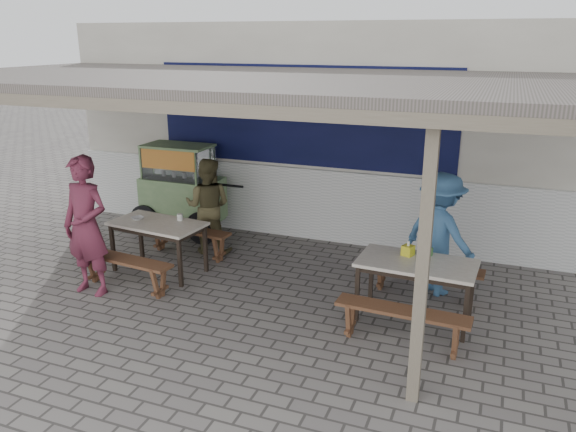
# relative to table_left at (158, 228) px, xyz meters

# --- Properties ---
(ground) EXTENTS (60.00, 60.00, 0.00)m
(ground) POSITION_rel_table_left_xyz_m (1.58, -0.84, -0.67)
(ground) COLOR slate
(ground) RESTS_ON ground
(back_wall) EXTENTS (9.00, 1.28, 3.50)m
(back_wall) POSITION_rel_table_left_xyz_m (1.58, 2.74, 1.05)
(back_wall) COLOR silver
(back_wall) RESTS_ON ground
(warung_roof) EXTENTS (9.00, 4.21, 2.81)m
(warung_roof) POSITION_rel_table_left_xyz_m (1.60, 0.06, 2.04)
(warung_roof) COLOR #615753
(warung_roof) RESTS_ON ground
(table_left) EXTENTS (1.39, 0.85, 0.75)m
(table_left) POSITION_rel_table_left_xyz_m (0.00, 0.00, 0.00)
(table_left) COLOR silver
(table_left) RESTS_ON ground
(bench_left_street) EXTENTS (1.45, 0.43, 0.45)m
(bench_left_street) POSITION_rel_table_left_xyz_m (-0.07, -0.69, -0.33)
(bench_left_street) COLOR brown
(bench_left_street) RESTS_ON ground
(bench_left_wall) EXTENTS (1.45, 0.43, 0.45)m
(bench_left_wall) POSITION_rel_table_left_xyz_m (0.07, 0.69, -0.33)
(bench_left_wall) COLOR brown
(bench_left_wall) RESTS_ON ground
(table_right) EXTENTS (1.40, 0.80, 0.75)m
(table_right) POSITION_rel_table_left_xyz_m (3.68, -0.14, 0.00)
(table_right) COLOR silver
(table_right) RESTS_ON ground
(bench_right_street) EXTENTS (1.47, 0.35, 0.45)m
(bench_right_street) POSITION_rel_table_left_xyz_m (3.65, -0.83, -0.33)
(bench_right_street) COLOR brown
(bench_right_street) RESTS_ON ground
(bench_right_wall) EXTENTS (1.47, 0.35, 0.45)m
(bench_right_wall) POSITION_rel_table_left_xyz_m (3.71, 0.54, -0.33)
(bench_right_wall) COLOR brown
(bench_right_wall) RESTS_ON ground
(vendor_cart) EXTENTS (1.96, 0.75, 1.56)m
(vendor_cart) POSITION_rel_table_left_xyz_m (-0.55, 1.55, 0.18)
(vendor_cart) COLOR #82A16B
(vendor_cart) RESTS_ON ground
(patron_street_side) EXTENTS (0.69, 0.47, 1.85)m
(patron_street_side) POSITION_rel_table_left_xyz_m (-0.46, -0.91, 0.26)
(patron_street_side) COLOR maroon
(patron_street_side) RESTS_ON ground
(patron_wall_side) EXTENTS (0.83, 0.71, 1.51)m
(patron_wall_side) POSITION_rel_table_left_xyz_m (0.29, 0.96, 0.08)
(patron_wall_side) COLOR brown
(patron_wall_side) RESTS_ON ground
(patron_right_table) EXTENTS (1.22, 1.06, 1.64)m
(patron_right_table) POSITION_rel_table_left_xyz_m (3.84, 0.74, 0.15)
(patron_right_table) COLOR #396391
(patron_right_table) RESTS_ON ground
(tissue_box) EXTENTS (0.16, 0.16, 0.13)m
(tissue_box) POSITION_rel_table_left_xyz_m (3.54, 0.02, 0.14)
(tissue_box) COLOR gold
(tissue_box) RESTS_ON table_right
(donation_box) EXTENTS (0.18, 0.14, 0.10)m
(donation_box) POSITION_rel_table_left_xyz_m (3.74, 0.09, 0.13)
(donation_box) COLOR #387132
(donation_box) RESTS_ON table_right
(condiment_jar) EXTENTS (0.08, 0.08, 0.09)m
(condiment_jar) POSITION_rel_table_left_xyz_m (0.25, 0.20, 0.13)
(condiment_jar) COLOR silver
(condiment_jar) RESTS_ON table_left
(condiment_bowl) EXTENTS (0.22, 0.22, 0.04)m
(condiment_bowl) POSITION_rel_table_left_xyz_m (-0.33, 0.00, 0.10)
(condiment_bowl) COLOR silver
(condiment_bowl) RESTS_ON table_left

